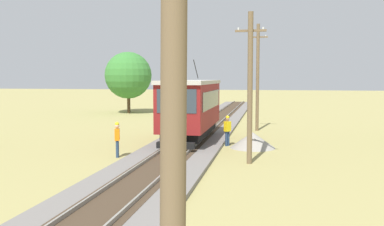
{
  "coord_description": "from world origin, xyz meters",
  "views": [
    {
      "loc": [
        4.68,
        -4.79,
        3.97
      ],
      "look_at": [
        -0.4,
        21.9,
        1.61
      ],
      "focal_mm": 37.94,
      "sensor_mm": 36.0,
      "label": 1
    }
  ],
  "objects_px": {
    "red_tram": "(191,107)",
    "track_worker": "(117,138)",
    "second_worker": "(227,129)",
    "utility_pole_near_tram": "(250,87)",
    "utility_pole_mid": "(258,77)",
    "gravel_pile": "(253,140)",
    "utility_pole_foreground": "(174,75)",
    "tree_left_far": "(129,76)",
    "tree_right_far": "(128,75)"
  },
  "relations": [
    {
      "from": "gravel_pile",
      "to": "tree_right_far",
      "type": "height_order",
      "value": "tree_right_far"
    },
    {
      "from": "utility_pole_mid",
      "to": "utility_pole_foreground",
      "type": "bearing_deg",
      "value": -90.0
    },
    {
      "from": "utility_pole_near_tram",
      "to": "track_worker",
      "type": "height_order",
      "value": "utility_pole_near_tram"
    },
    {
      "from": "red_tram",
      "to": "tree_left_far",
      "type": "xyz_separation_m",
      "value": [
        -11.18,
        20.12,
        1.96
      ]
    },
    {
      "from": "red_tram",
      "to": "second_worker",
      "type": "relative_size",
      "value": 4.79
    },
    {
      "from": "utility_pole_near_tram",
      "to": "gravel_pile",
      "type": "relative_size",
      "value": 2.7
    },
    {
      "from": "utility_pole_mid",
      "to": "gravel_pile",
      "type": "xyz_separation_m",
      "value": [
        -0.02,
        -7.58,
        -3.61
      ]
    },
    {
      "from": "tree_left_far",
      "to": "tree_right_far",
      "type": "xyz_separation_m",
      "value": [
        0.39,
        -1.22,
        0.1
      ]
    },
    {
      "from": "utility_pole_mid",
      "to": "tree_left_far",
      "type": "height_order",
      "value": "utility_pole_mid"
    },
    {
      "from": "utility_pole_near_tram",
      "to": "utility_pole_mid",
      "type": "xyz_separation_m",
      "value": [
        0.0,
        12.04,
        0.51
      ]
    },
    {
      "from": "utility_pole_near_tram",
      "to": "utility_pole_mid",
      "type": "height_order",
      "value": "utility_pole_mid"
    },
    {
      "from": "utility_pole_near_tram",
      "to": "second_worker",
      "type": "bearing_deg",
      "value": 107.14
    },
    {
      "from": "track_worker",
      "to": "second_worker",
      "type": "xyz_separation_m",
      "value": [
        5.06,
        4.44,
        0.0
      ]
    },
    {
      "from": "track_worker",
      "to": "utility_pole_near_tram",
      "type": "bearing_deg",
      "value": 157.62
    },
    {
      "from": "tree_left_far",
      "to": "utility_pole_foreground",
      "type": "bearing_deg",
      "value": -69.84
    },
    {
      "from": "tree_right_far",
      "to": "red_tram",
      "type": "bearing_deg",
      "value": -60.28
    },
    {
      "from": "tree_right_far",
      "to": "second_worker",
      "type": "bearing_deg",
      "value": -56.47
    },
    {
      "from": "utility_pole_near_tram",
      "to": "second_worker",
      "type": "distance_m",
      "value": 5.7
    },
    {
      "from": "second_worker",
      "to": "tree_right_far",
      "type": "relative_size",
      "value": 0.26
    },
    {
      "from": "utility_pole_foreground",
      "to": "track_worker",
      "type": "bearing_deg",
      "value": 113.06
    },
    {
      "from": "gravel_pile",
      "to": "tree_right_far",
      "type": "relative_size",
      "value": 0.37
    },
    {
      "from": "gravel_pile",
      "to": "second_worker",
      "type": "bearing_deg",
      "value": 164.84
    },
    {
      "from": "tree_left_far",
      "to": "tree_right_far",
      "type": "distance_m",
      "value": 1.28
    },
    {
      "from": "utility_pole_foreground",
      "to": "second_worker",
      "type": "height_order",
      "value": "utility_pole_foreground"
    },
    {
      "from": "second_worker",
      "to": "utility_pole_near_tram",
      "type": "bearing_deg",
      "value": 144.94
    },
    {
      "from": "red_tram",
      "to": "track_worker",
      "type": "bearing_deg",
      "value": -117.17
    },
    {
      "from": "utility_pole_foreground",
      "to": "track_worker",
      "type": "distance_m",
      "value": 17.02
    },
    {
      "from": "utility_pole_foreground",
      "to": "utility_pole_near_tram",
      "type": "relative_size",
      "value": 1.13
    },
    {
      "from": "utility_pole_foreground",
      "to": "gravel_pile",
      "type": "height_order",
      "value": "utility_pole_foreground"
    },
    {
      "from": "utility_pole_mid",
      "to": "second_worker",
      "type": "bearing_deg",
      "value": -101.81
    },
    {
      "from": "second_worker",
      "to": "tree_right_far",
      "type": "distance_m",
      "value": 23.96
    },
    {
      "from": "utility_pole_foreground",
      "to": "gravel_pile",
      "type": "distance_m",
      "value": 19.77
    },
    {
      "from": "utility_pole_near_tram",
      "to": "tree_left_far",
      "type": "relative_size",
      "value": 1.04
    },
    {
      "from": "utility_pole_near_tram",
      "to": "track_worker",
      "type": "relative_size",
      "value": 3.87
    },
    {
      "from": "utility_pole_near_tram",
      "to": "gravel_pile",
      "type": "height_order",
      "value": "utility_pole_near_tram"
    },
    {
      "from": "red_tram",
      "to": "utility_pole_mid",
      "type": "relative_size",
      "value": 1.08
    },
    {
      "from": "utility_pole_foreground",
      "to": "tree_left_far",
      "type": "distance_m",
      "value": 43.53
    },
    {
      "from": "gravel_pile",
      "to": "track_worker",
      "type": "xyz_separation_m",
      "value": [
        -6.54,
        -4.04,
        0.54
      ]
    },
    {
      "from": "tree_right_far",
      "to": "gravel_pile",
      "type": "bearing_deg",
      "value": -54.14
    },
    {
      "from": "red_tram",
      "to": "utility_pole_mid",
      "type": "bearing_deg",
      "value": 58.68
    },
    {
      "from": "utility_pole_near_tram",
      "to": "utility_pole_mid",
      "type": "distance_m",
      "value": 12.05
    },
    {
      "from": "utility_pole_mid",
      "to": "tree_right_far",
      "type": "bearing_deg",
      "value": 139.2
    },
    {
      "from": "utility_pole_mid",
      "to": "gravel_pile",
      "type": "height_order",
      "value": "utility_pole_mid"
    },
    {
      "from": "track_worker",
      "to": "second_worker",
      "type": "relative_size",
      "value": 1.0
    },
    {
      "from": "track_worker",
      "to": "tree_left_far",
      "type": "distance_m",
      "value": 27.0
    },
    {
      "from": "second_worker",
      "to": "tree_left_far",
      "type": "relative_size",
      "value": 0.27
    },
    {
      "from": "red_tram",
      "to": "utility_pole_mid",
      "type": "xyz_separation_m",
      "value": [
        3.82,
        6.29,
        1.86
      ]
    },
    {
      "from": "gravel_pile",
      "to": "tree_left_far",
      "type": "distance_m",
      "value": 26.39
    },
    {
      "from": "red_tram",
      "to": "track_worker",
      "type": "distance_m",
      "value": 6.12
    },
    {
      "from": "track_worker",
      "to": "utility_pole_mid",
      "type": "bearing_deg",
      "value": -138.19
    }
  ]
}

